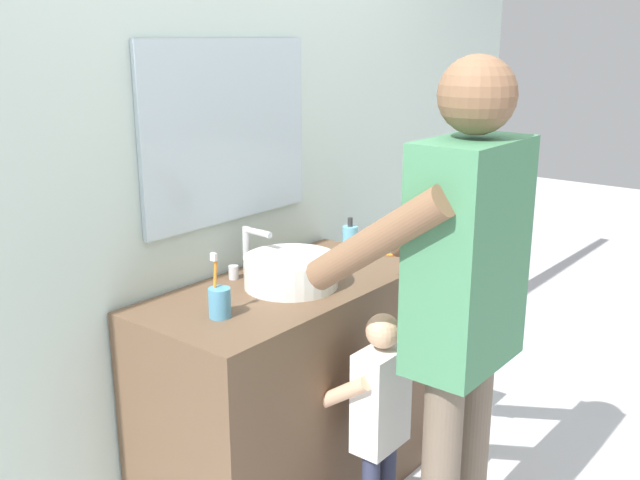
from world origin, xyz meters
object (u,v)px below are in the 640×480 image
Objects in this scene: child_toddler at (379,412)px; adult_parent at (461,288)px; soap_bottle at (350,242)px; toothbrush_cup at (219,302)px.

adult_parent is (0.03, -0.26, 0.49)m from child_toddler.
soap_bottle reaches higher than child_toddler.
adult_parent is at bearing -58.68° from toothbrush_cup.
toothbrush_cup is 1.25× the size of soap_bottle.
child_toddler is at bearing 95.67° from adult_parent.
soap_bottle is 0.19× the size of child_toddler.
toothbrush_cup is at bearing -176.17° from soap_bottle.
child_toddler is at bearing -45.81° from toothbrush_cup.
adult_parent reaches higher than soap_bottle.
toothbrush_cup reaches higher than soap_bottle.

